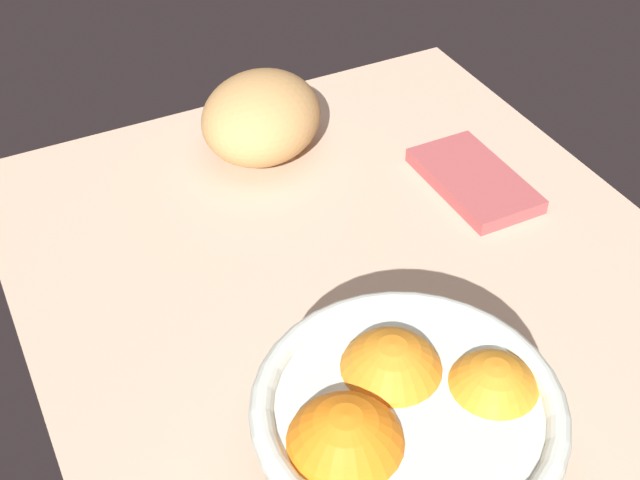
# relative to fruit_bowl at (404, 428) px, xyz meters

# --- Properties ---
(ground_plane) EXTENTS (0.78, 0.58, 0.03)m
(ground_plane) POSITION_rel_fruit_bowl_xyz_m (-0.13, 0.08, -0.08)
(ground_plane) COLOR #D1AF93
(fruit_bowl) EXTENTS (0.20, 0.20, 0.11)m
(fruit_bowl) POSITION_rel_fruit_bowl_xyz_m (0.00, 0.00, 0.00)
(fruit_bowl) COLOR silver
(fruit_bowl) RESTS_ON ground
(bread_loaf) EXTENTS (0.18, 0.18, 0.08)m
(bread_loaf) POSITION_rel_fruit_bowl_xyz_m (-0.41, 0.08, -0.02)
(bread_loaf) COLOR tan
(bread_loaf) RESTS_ON ground
(napkin_folded) EXTENTS (0.14, 0.08, 0.01)m
(napkin_folded) POSITION_rel_fruit_bowl_xyz_m (-0.26, 0.24, -0.06)
(napkin_folded) COLOR #AF4C4D
(napkin_folded) RESTS_ON ground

